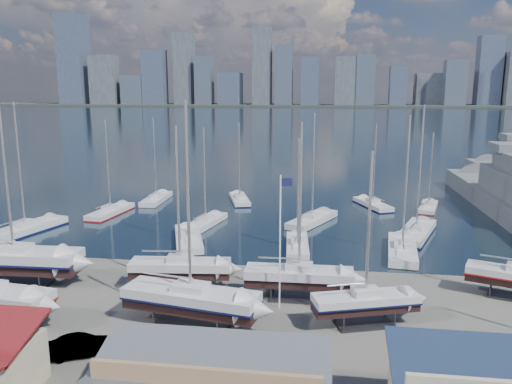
# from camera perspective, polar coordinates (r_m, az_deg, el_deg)

# --- Properties ---
(ground) EXTENTS (1400.00, 1400.00, 0.00)m
(ground) POSITION_cam_1_polar(r_m,az_deg,el_deg) (41.98, -0.49, -13.13)
(ground) COLOR #605E59
(ground) RESTS_ON ground
(water) EXTENTS (1400.00, 600.00, 0.40)m
(water) POSITION_cam_1_polar(r_m,az_deg,el_deg) (348.25, 7.17, 8.44)
(water) COLOR #172936
(water) RESTS_ON ground
(far_shore) EXTENTS (1400.00, 80.00, 2.20)m
(far_shore) POSITION_cam_1_polar(r_m,az_deg,el_deg) (608.00, 7.61, 9.79)
(far_shore) COLOR #2D332D
(far_shore) RESTS_ON ground
(skyline) EXTENTS (639.14, 43.80, 107.69)m
(skyline) POSITION_cam_1_polar(r_m,az_deg,el_deg) (602.06, 6.93, 13.41)
(skyline) COLOR #475166
(skyline) RESTS_ON far_shore
(sailboat_cradle_0) EXTENTS (12.37, 3.76, 19.57)m
(sailboat_cradle_0) POSITION_cam_1_polar(r_m,az_deg,el_deg) (51.40, -25.88, -6.95)
(sailboat_cradle_0) COLOR #2D2D33
(sailboat_cradle_0) RESTS_ON ground
(sailboat_cradle_2) EXTENTS (9.11, 3.40, 14.64)m
(sailboat_cradle_2) POSITION_cam_1_polar(r_m,az_deg,el_deg) (45.55, -8.66, -8.52)
(sailboat_cradle_2) COLOR #2D2D33
(sailboat_cradle_2) RESTS_ON ground
(sailboat_cradle_3) EXTENTS (10.87, 4.80, 16.91)m
(sailboat_cradle_3) POSITION_cam_1_polar(r_m,az_deg,el_deg) (38.63, -7.46, -12.05)
(sailboat_cradle_3) COLOR #2D2D33
(sailboat_cradle_3) RESTS_ON ground
(sailboat_cradle_4) EXTENTS (9.20, 2.68, 15.04)m
(sailboat_cradle_4) POSITION_cam_1_polar(r_m,az_deg,el_deg) (43.12, 4.93, -9.56)
(sailboat_cradle_4) COLOR #2D2D33
(sailboat_cradle_4) RESTS_ON ground
(sailboat_cradle_5) EXTENTS (8.39, 4.68, 13.29)m
(sailboat_cradle_5) POSITION_cam_1_polar(r_m,az_deg,el_deg) (39.29, 12.41, -12.11)
(sailboat_cradle_5) COLOR #2D2D33
(sailboat_cradle_5) RESTS_ON ground
(sailboat_moored_0) EXTENTS (6.02, 11.83, 17.03)m
(sailboat_moored_0) POSITION_cam_1_polar(r_m,az_deg,el_deg) (68.93, -24.82, -4.05)
(sailboat_moored_0) COLOR black
(sailboat_moored_0) RESTS_ON water
(sailboat_moored_1) EXTENTS (3.83, 9.76, 14.20)m
(sailboat_moored_1) POSITION_cam_1_polar(r_m,az_deg,el_deg) (74.79, -16.28, -2.29)
(sailboat_moored_1) COLOR black
(sailboat_moored_1) RESTS_ON water
(sailboat_moored_2) EXTENTS (2.84, 9.48, 14.23)m
(sailboat_moored_2) POSITION_cam_1_polar(r_m,az_deg,el_deg) (81.68, -11.31, -0.90)
(sailboat_moored_2) COLOR black
(sailboat_moored_2) RESTS_ON water
(sailboat_moored_3) EXTENTS (6.04, 10.86, 15.65)m
(sailboat_moored_3) POSITION_cam_1_polar(r_m,az_deg,el_deg) (59.05, -7.72, -5.55)
(sailboat_moored_3) COLOR black
(sailboat_moored_3) RESTS_ON water
(sailboat_moored_4) EXTENTS (4.31, 9.37, 13.65)m
(sailboat_moored_4) POSITION_cam_1_polar(r_m,az_deg,el_deg) (66.36, -5.79, -3.58)
(sailboat_moored_4) COLOR black
(sailboat_moored_4) RESTS_ON water
(sailboat_moored_5) EXTENTS (4.96, 9.21, 13.27)m
(sailboat_moored_5) POSITION_cam_1_polar(r_m,az_deg,el_deg) (80.05, -1.90, -0.94)
(sailboat_moored_5) COLOR black
(sailboat_moored_5) RESTS_ON water
(sailboat_moored_6) EXTENTS (3.08, 8.91, 13.08)m
(sailboat_moored_6) POSITION_cam_1_polar(r_m,az_deg,el_deg) (56.61, 4.75, -6.23)
(sailboat_moored_6) COLOR black
(sailboat_moored_6) RESTS_ON water
(sailboat_moored_7) EXTENTS (6.90, 10.45, 15.40)m
(sailboat_moored_7) POSITION_cam_1_polar(r_m,az_deg,el_deg) (67.60, 6.44, -3.32)
(sailboat_moored_7) COLOR black
(sailboat_moored_7) RESTS_ON water
(sailboat_moored_8) EXTENTS (5.73, 9.20, 13.34)m
(sailboat_moored_8) POSITION_cam_1_polar(r_m,az_deg,el_deg) (78.60, 13.19, -1.47)
(sailboat_moored_8) COLOR black
(sailboat_moored_8) RESTS_ON water
(sailboat_moored_9) EXTENTS (4.12, 10.72, 15.79)m
(sailboat_moored_9) POSITION_cam_1_polar(r_m,az_deg,el_deg) (57.03, 16.35, -6.52)
(sailboat_moored_9) COLOR black
(sailboat_moored_9) RESTS_ON water
(sailboat_moored_10) EXTENTS (6.77, 11.57, 16.70)m
(sailboat_moored_10) POSITION_cam_1_polar(r_m,az_deg,el_deg) (64.33, 17.81, -4.58)
(sailboat_moored_10) COLOR black
(sailboat_moored_10) RESTS_ON water
(sailboat_moored_11) EXTENTS (4.31, 8.42, 12.13)m
(sailboat_moored_11) POSITION_cam_1_polar(r_m,az_deg,el_deg) (79.21, 19.09, -1.71)
(sailboat_moored_11) COLOR black
(sailboat_moored_11) RESTS_ON water
(car_a) EXTENTS (2.55, 4.24, 1.35)m
(car_a) POSITION_cam_1_polar(r_m,az_deg,el_deg) (35.12, -14.31, -17.48)
(car_a) COLOR gray
(car_a) RESTS_ON ground
(car_b) EXTENTS (4.51, 3.11, 1.41)m
(car_b) POSITION_cam_1_polar(r_m,az_deg,el_deg) (36.87, -19.41, -16.28)
(car_b) COLOR gray
(car_b) RESTS_ON ground
(car_c) EXTENTS (2.83, 5.36, 1.44)m
(car_c) POSITION_cam_1_polar(r_m,az_deg,el_deg) (32.83, -5.36, -19.26)
(car_c) COLOR gray
(car_c) RESTS_ON ground
(flagpole) EXTENTS (0.98, 0.12, 11.07)m
(flagpole) POSITION_cam_1_polar(r_m,az_deg,el_deg) (39.81, 2.87, -4.81)
(flagpole) COLOR white
(flagpole) RESTS_ON ground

